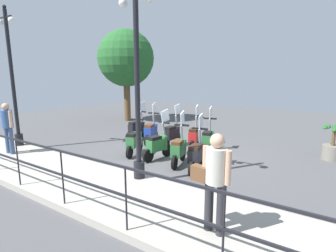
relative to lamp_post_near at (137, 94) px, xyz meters
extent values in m
plane|color=#4C4C4F|center=(2.40, 0.37, -2.15)|extent=(28.00, 28.00, 0.00)
cube|color=#A39E93|center=(-0.80, 0.37, -2.08)|extent=(2.20, 20.00, 0.15)
cube|color=gray|center=(0.25, 0.37, -2.08)|extent=(0.10, 20.00, 0.15)
cube|color=black|center=(-1.80, 0.37, -0.95)|extent=(0.04, 16.00, 0.04)
cube|color=black|center=(-1.80, 0.37, -1.42)|extent=(0.04, 16.00, 0.04)
cylinder|color=black|center=(-1.80, -2.83, -1.48)|extent=(0.03, 0.03, 1.05)
cylinder|color=black|center=(-1.80, -1.23, -1.48)|extent=(0.03, 0.03, 1.05)
cylinder|color=black|center=(-1.80, 0.37, -1.48)|extent=(0.03, 0.03, 1.05)
cylinder|color=black|center=(-1.80, 1.97, -1.48)|extent=(0.03, 0.03, 1.05)
cylinder|color=black|center=(0.00, 0.00, -1.80)|extent=(0.26, 0.26, 0.40)
cylinder|color=black|center=(0.00, 0.00, 0.19)|extent=(0.12, 0.12, 4.38)
sphere|color=white|center=(0.00, 0.35, 1.99)|extent=(0.20, 0.20, 0.20)
cylinder|color=black|center=(0.00, 5.44, -1.80)|extent=(0.26, 0.26, 0.40)
cylinder|color=black|center=(0.00, 5.44, 0.26)|extent=(0.12, 0.12, 4.52)
cube|color=black|center=(0.00, 5.44, 2.27)|extent=(0.04, 0.70, 0.04)
sphere|color=white|center=(0.00, 5.09, 2.13)|extent=(0.20, 0.20, 0.20)
sphere|color=white|center=(0.00, 5.79, 2.13)|extent=(0.20, 0.20, 0.20)
sphere|color=black|center=(0.00, 5.44, 2.58)|extent=(0.12, 0.12, 0.12)
cylinder|color=#28282D|center=(-1.10, -2.52, -1.59)|extent=(0.14, 0.14, 0.82)
cylinder|color=#28282D|center=(-1.07, -2.30, -1.59)|extent=(0.14, 0.14, 0.82)
cylinder|color=beige|center=(-1.08, -2.41, -0.91)|extent=(0.37, 0.37, 0.55)
sphere|color=tan|center=(-1.08, -2.41, -0.52)|extent=(0.22, 0.22, 0.22)
cylinder|color=tan|center=(-1.12, -2.60, -0.89)|extent=(0.09, 0.09, 0.52)
cylinder|color=tan|center=(-1.05, -2.21, -0.89)|extent=(0.09, 0.09, 0.52)
cube|color=brown|center=(-1.09, -2.14, -1.08)|extent=(0.18, 0.30, 0.24)
cylinder|color=#384C70|center=(-0.68, 4.78, -1.59)|extent=(0.14, 0.14, 0.82)
cylinder|color=#384C70|center=(-0.67, 4.56, -1.59)|extent=(0.14, 0.14, 0.82)
cylinder|color=#335184|center=(-0.68, 4.67, -0.91)|extent=(0.33, 0.33, 0.55)
sphere|color=tan|center=(-0.68, 4.67, -0.52)|extent=(0.22, 0.22, 0.22)
cylinder|color=tan|center=(-0.69, 4.87, -0.89)|extent=(0.09, 0.09, 0.52)
cylinder|color=tan|center=(-0.67, 4.47, -0.89)|extent=(0.09, 0.09, 0.52)
cylinder|color=brown|center=(6.55, 6.23, -0.99)|extent=(0.36, 0.36, 2.33)
sphere|color=#235B28|center=(6.55, 6.23, 1.34)|extent=(3.10, 3.10, 3.10)
cylinder|color=slate|center=(4.68, -3.82, -1.93)|extent=(0.56, 0.56, 0.45)
cylinder|color=brown|center=(4.68, -3.82, -1.45)|extent=(0.10, 0.10, 0.50)
ellipsoid|color=#235B28|center=(4.93, -3.82, -1.15)|extent=(0.56, 0.16, 0.10)
ellipsoid|color=#235B28|center=(4.43, -3.82, -1.15)|extent=(0.56, 0.16, 0.10)
ellipsoid|color=#235B28|center=(4.68, -3.57, -1.15)|extent=(0.56, 0.16, 0.10)
ellipsoid|color=#235B28|center=(4.86, -3.64, -1.15)|extent=(0.56, 0.16, 0.10)
cylinder|color=black|center=(1.92, -0.69, -1.95)|extent=(0.41, 0.15, 0.40)
cylinder|color=black|center=(1.11, -0.84, -1.95)|extent=(0.41, 0.15, 0.40)
cube|color=black|center=(1.43, -0.78, -1.67)|extent=(0.64, 0.38, 0.36)
cube|color=black|center=(1.72, -0.73, -1.65)|extent=(0.17, 0.32, 0.44)
cube|color=black|center=(1.36, -0.79, -1.44)|extent=(0.44, 0.33, 0.10)
cylinder|color=gray|center=(1.78, -0.72, -1.30)|extent=(0.19, 0.10, 0.55)
cube|color=black|center=(1.78, -0.72, -1.02)|extent=(0.14, 0.44, 0.05)
cube|color=silver|center=(1.84, -0.71, -0.82)|extent=(0.39, 0.10, 0.42)
cylinder|color=black|center=(2.10, 0.00, -1.95)|extent=(0.41, 0.17, 0.40)
cylinder|color=black|center=(1.29, -0.20, -1.95)|extent=(0.41, 0.17, 0.40)
cube|color=#2D6B38|center=(1.61, -0.12, -1.67)|extent=(0.65, 0.42, 0.36)
cube|color=#2D6B38|center=(1.89, -0.05, -1.65)|extent=(0.19, 0.32, 0.44)
cube|color=#4C2D19|center=(1.54, -0.14, -1.44)|extent=(0.45, 0.35, 0.10)
cylinder|color=gray|center=(1.95, -0.04, -1.30)|extent=(0.19, 0.11, 0.55)
cube|color=black|center=(1.95, -0.04, -1.02)|extent=(0.16, 0.44, 0.05)
cube|color=silver|center=(2.01, -0.02, -0.82)|extent=(0.38, 0.12, 0.42)
cylinder|color=black|center=(2.18, 0.63, -1.95)|extent=(0.41, 0.15, 0.40)
cylinder|color=black|center=(1.36, 0.77, -1.95)|extent=(0.41, 0.15, 0.40)
cube|color=#2D6B38|center=(1.68, 0.72, -1.67)|extent=(0.64, 0.38, 0.36)
cube|color=#2D6B38|center=(1.97, 0.66, -1.65)|extent=(0.17, 0.32, 0.44)
cube|color=black|center=(1.61, 0.73, -1.44)|extent=(0.44, 0.33, 0.10)
cylinder|color=gray|center=(2.03, 0.65, -1.30)|extent=(0.19, 0.10, 0.55)
cube|color=black|center=(2.03, 0.65, -1.02)|extent=(0.14, 0.44, 0.05)
cube|color=silver|center=(2.09, 0.64, -0.82)|extent=(0.39, 0.10, 0.42)
cylinder|color=black|center=(2.14, 1.74, -1.95)|extent=(0.41, 0.19, 0.40)
cylinder|color=black|center=(1.34, 1.50, -1.95)|extent=(0.41, 0.19, 0.40)
cube|color=#2D6B38|center=(1.66, 1.59, -1.67)|extent=(0.66, 0.44, 0.36)
cube|color=#2D6B38|center=(1.93, 1.68, -1.65)|extent=(0.20, 0.32, 0.44)
cube|color=black|center=(1.59, 1.57, -1.44)|extent=(0.46, 0.37, 0.10)
cylinder|color=gray|center=(1.99, 1.70, -1.30)|extent=(0.20, 0.12, 0.55)
cube|color=black|center=(1.99, 1.70, -1.02)|extent=(0.19, 0.44, 0.05)
cube|color=silver|center=(2.05, 1.71, -0.82)|extent=(0.38, 0.14, 0.42)
cylinder|color=black|center=(3.65, -0.21, -1.95)|extent=(0.41, 0.17, 0.40)
cylinder|color=black|center=(2.84, -0.40, -1.95)|extent=(0.41, 0.17, 0.40)
cube|color=#2D6B38|center=(3.17, -0.32, -1.67)|extent=(0.65, 0.41, 0.36)
cube|color=#2D6B38|center=(3.45, -0.26, -1.65)|extent=(0.19, 0.32, 0.44)
cube|color=black|center=(3.10, -0.34, -1.44)|extent=(0.45, 0.35, 0.10)
cylinder|color=gray|center=(3.51, -0.24, -1.30)|extent=(0.19, 0.11, 0.55)
cube|color=black|center=(3.51, -0.24, -1.02)|extent=(0.16, 0.44, 0.05)
cube|color=silver|center=(3.56, -0.23, -0.82)|extent=(0.38, 0.12, 0.42)
cylinder|color=black|center=(3.85, 0.41, -1.95)|extent=(0.41, 0.18, 0.40)
cylinder|color=black|center=(3.04, 0.20, -1.95)|extent=(0.41, 0.18, 0.40)
cube|color=#B21E1E|center=(3.36, 0.28, -1.67)|extent=(0.65, 0.42, 0.36)
cube|color=#B21E1E|center=(3.65, 0.36, -1.65)|extent=(0.19, 0.32, 0.44)
cube|color=black|center=(3.30, 0.27, -1.44)|extent=(0.45, 0.35, 0.10)
cylinder|color=gray|center=(3.70, 0.37, -1.30)|extent=(0.19, 0.11, 0.55)
cube|color=black|center=(3.70, 0.37, -1.02)|extent=(0.17, 0.44, 0.05)
cube|color=silver|center=(3.76, 0.39, -0.82)|extent=(0.38, 0.13, 0.42)
cylinder|color=black|center=(3.71, 1.11, -1.95)|extent=(0.40, 0.11, 0.40)
cylinder|color=black|center=(2.88, 1.17, -1.95)|extent=(0.40, 0.11, 0.40)
cube|color=black|center=(3.21, 1.14, -1.67)|extent=(0.62, 0.32, 0.36)
cube|color=black|center=(3.50, 1.13, -1.65)|extent=(0.14, 0.31, 0.44)
cube|color=black|center=(3.14, 1.15, -1.44)|extent=(0.42, 0.28, 0.10)
cylinder|color=gray|center=(3.56, 1.12, -1.30)|extent=(0.19, 0.08, 0.55)
cube|color=black|center=(3.56, 1.12, -1.02)|extent=(0.09, 0.44, 0.05)
cube|color=silver|center=(3.62, 1.12, -0.82)|extent=(0.39, 0.05, 0.42)
cylinder|color=black|center=(3.63, 2.15, -1.95)|extent=(0.41, 0.17, 0.40)
cylinder|color=black|center=(2.82, 1.95, -1.95)|extent=(0.41, 0.17, 0.40)
cube|color=navy|center=(3.14, 2.03, -1.67)|extent=(0.65, 0.42, 0.36)
cube|color=navy|center=(3.42, 2.10, -1.65)|extent=(0.19, 0.32, 0.44)
cube|color=#4C2D19|center=(3.07, 2.01, -1.44)|extent=(0.45, 0.35, 0.10)
cylinder|color=gray|center=(3.48, 2.11, -1.30)|extent=(0.19, 0.11, 0.55)
cube|color=black|center=(3.48, 2.11, -1.02)|extent=(0.17, 0.44, 0.05)
cube|color=silver|center=(3.54, 2.13, -0.82)|extent=(0.38, 0.12, 0.42)
cylinder|color=black|center=(3.75, 2.79, -1.95)|extent=(0.41, 0.12, 0.40)
cylinder|color=black|center=(2.92, 2.88, -1.95)|extent=(0.41, 0.12, 0.40)
cube|color=black|center=(3.25, 2.84, -1.67)|extent=(0.63, 0.34, 0.36)
cube|color=black|center=(3.54, 2.81, -1.65)|extent=(0.15, 0.31, 0.44)
cube|color=black|center=(3.18, 2.85, -1.44)|extent=(0.43, 0.30, 0.10)
cylinder|color=gray|center=(3.60, 2.80, -1.30)|extent=(0.19, 0.09, 0.55)
cube|color=black|center=(3.60, 2.80, -1.02)|extent=(0.11, 0.44, 0.05)
cube|color=silver|center=(3.66, 2.80, -0.82)|extent=(0.39, 0.07, 0.42)
camera|label=1|loc=(-4.61, -3.85, 0.43)|focal=28.00mm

